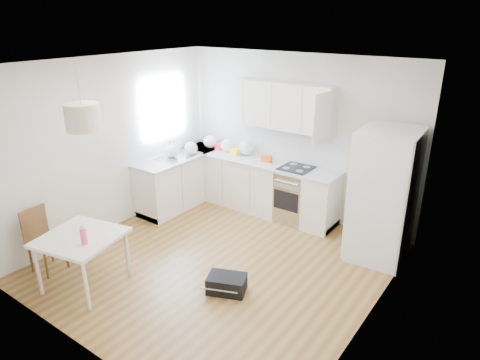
{
  "coord_description": "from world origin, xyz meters",
  "views": [
    {
      "loc": [
        3.26,
        -4.01,
        3.24
      ],
      "look_at": [
        0.08,
        0.4,
        1.13
      ],
      "focal_mm": 32.0,
      "sensor_mm": 36.0,
      "label": 1
    }
  ],
  "objects_px": {
    "dining_table": "(81,241)",
    "gym_bag": "(227,284)",
    "dining_chair": "(46,241)",
    "refrigerator": "(385,195)"
  },
  "relations": [
    {
      "from": "dining_table",
      "to": "gym_bag",
      "type": "xyz_separation_m",
      "value": [
        1.54,
        0.94,
        -0.52
      ]
    },
    {
      "from": "dining_chair",
      "to": "gym_bag",
      "type": "bearing_deg",
      "value": 18.75
    },
    {
      "from": "dining_table",
      "to": "dining_chair",
      "type": "height_order",
      "value": "dining_chair"
    },
    {
      "from": "dining_chair",
      "to": "refrigerator",
      "type": "bearing_deg",
      "value": 35.44
    },
    {
      "from": "dining_table",
      "to": "dining_chair",
      "type": "relative_size",
      "value": 1.2
    },
    {
      "from": "refrigerator",
      "to": "gym_bag",
      "type": "xyz_separation_m",
      "value": [
        -1.22,
        -1.99,
        -0.82
      ]
    },
    {
      "from": "gym_bag",
      "to": "dining_chair",
      "type": "bearing_deg",
      "value": -178.6
    },
    {
      "from": "refrigerator",
      "to": "gym_bag",
      "type": "bearing_deg",
      "value": -125.77
    },
    {
      "from": "gym_bag",
      "to": "refrigerator",
      "type": "bearing_deg",
      "value": 35.65
    },
    {
      "from": "dining_table",
      "to": "gym_bag",
      "type": "relative_size",
      "value": 2.26
    }
  ]
}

